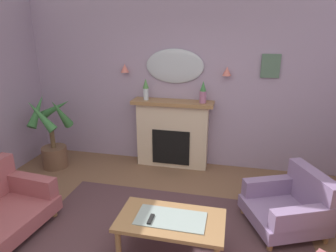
# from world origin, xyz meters

# --- Properties ---
(wall_back) EXTENTS (6.85, 0.10, 2.98)m
(wall_back) POSITION_xyz_m (0.00, 2.55, 1.49)
(wall_back) COLOR #9E8CA8
(wall_back) RESTS_ON ground
(patterned_rug) EXTENTS (3.20, 2.40, 0.01)m
(patterned_rug) POSITION_xyz_m (0.00, 0.20, 0.01)
(patterned_rug) COLOR #4C3338
(patterned_rug) RESTS_ON ground
(fireplace) EXTENTS (1.36, 0.36, 1.16)m
(fireplace) POSITION_xyz_m (-0.35, 2.33, 0.57)
(fireplace) COLOR beige
(fireplace) RESTS_ON ground
(mantel_vase_left) EXTENTS (0.10, 0.10, 0.36)m
(mantel_vase_left) POSITION_xyz_m (-0.80, 2.30, 1.35)
(mantel_vase_left) COLOR silver
(mantel_vase_left) RESTS_ON fireplace
(mantel_vase_centre) EXTENTS (0.11, 0.11, 0.35)m
(mantel_vase_centre) POSITION_xyz_m (0.15, 2.30, 1.33)
(mantel_vase_centre) COLOR #9E6084
(mantel_vase_centre) RESTS_ON fireplace
(wall_mirror) EXTENTS (0.96, 0.06, 0.56)m
(wall_mirror) POSITION_xyz_m (-0.35, 2.47, 1.71)
(wall_mirror) COLOR #B2BCC6
(wall_sconce_left) EXTENTS (0.14, 0.14, 0.14)m
(wall_sconce_left) POSITION_xyz_m (-1.20, 2.42, 1.66)
(wall_sconce_left) COLOR #D17066
(wall_sconce_right) EXTENTS (0.14, 0.14, 0.14)m
(wall_sconce_right) POSITION_xyz_m (0.50, 2.42, 1.66)
(wall_sconce_right) COLOR #D17066
(framed_picture) EXTENTS (0.28, 0.03, 0.36)m
(framed_picture) POSITION_xyz_m (1.15, 2.48, 1.75)
(framed_picture) COLOR #4C6B56
(coffee_table) EXTENTS (1.10, 0.60, 0.45)m
(coffee_table) POSITION_xyz_m (0.08, 0.19, 0.38)
(coffee_table) COLOR olive
(coffee_table) RESTS_ON ground
(tv_remote) EXTENTS (0.04, 0.16, 0.02)m
(tv_remote) POSITION_xyz_m (-0.11, 0.12, 0.45)
(tv_remote) COLOR black
(tv_remote) RESTS_ON coffee_table
(armchair_by_coffee_table) EXTENTS (1.07, 1.06, 0.71)m
(armchair_by_coffee_table) POSITION_xyz_m (1.38, 0.96, 0.31)
(armchair_by_coffee_table) COLOR gray
(armchair_by_coffee_table) RESTS_ON ground
(potted_plant_corner_palm) EXTENTS (0.67, 0.68, 1.27)m
(potted_plant_corner_palm) POSITION_xyz_m (-2.33, 1.80, 0.57)
(potted_plant_corner_palm) COLOR brown
(potted_plant_corner_palm) RESTS_ON ground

